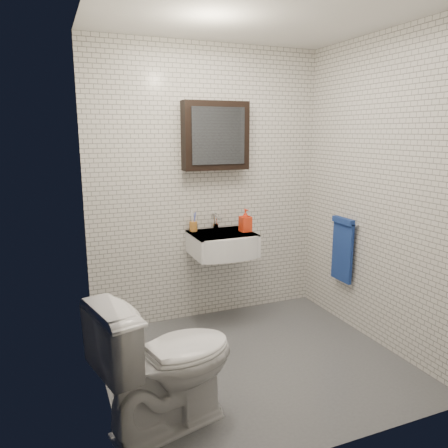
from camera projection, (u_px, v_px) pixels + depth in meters
The scene contains 9 objects.
ground at pixel (254, 362), 3.35m from camera, with size 2.20×2.00×0.01m, color #4C4F53.
room_shell at pixel (257, 171), 3.05m from camera, with size 2.22×2.02×2.51m.
washbasin at pixel (224, 244), 3.88m from camera, with size 0.55×0.50×0.20m.
faucet at pixel (216, 222), 4.03m from camera, with size 0.06×0.20×0.15m.
mirror_cabinet at pixel (216, 136), 3.86m from camera, with size 0.60×0.15×0.60m.
towel_rail at pixel (343, 247), 3.91m from camera, with size 0.09×0.30×0.58m.
toothbrush_cup at pixel (193, 226), 3.96m from camera, with size 0.08×0.08×0.19m.
soap_bottle at pixel (245, 220), 3.93m from camera, with size 0.09×0.10×0.21m, color orange.
toilet at pixel (167, 361), 2.55m from camera, with size 0.47×0.83×0.85m, color white.
Camera 1 is at (-1.38, -2.74, 1.74)m, focal length 35.00 mm.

